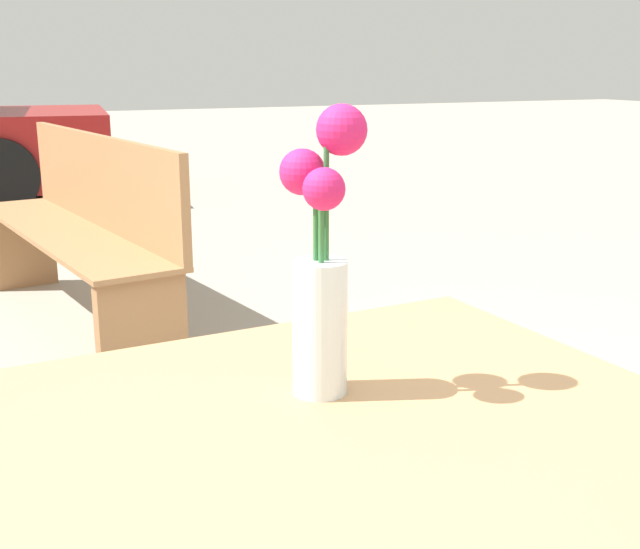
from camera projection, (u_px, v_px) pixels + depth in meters
The scene contains 3 objects.
table_front at pixel (320, 507), 0.97m from camera, with size 0.97×0.80×0.73m.
flower_vase at pixel (321, 281), 1.01m from camera, with size 0.10×0.11×0.37m.
bench_near at pixel (83, 223), 3.50m from camera, with size 0.61×1.85×0.85m.
Camera 1 is at (-0.37, -0.79, 1.14)m, focal length 45.00 mm.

